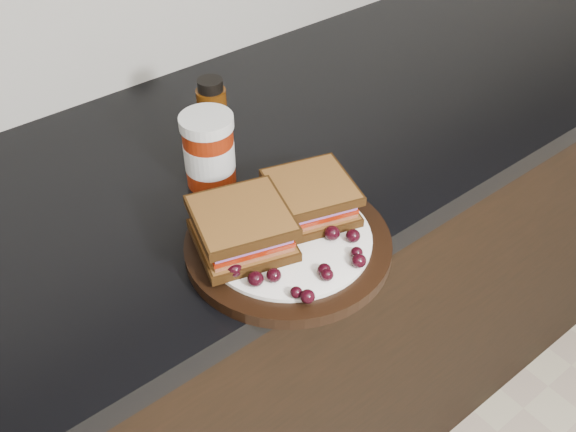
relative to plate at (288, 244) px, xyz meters
name	(u,v)px	position (x,y,z in m)	size (l,w,h in m)	color
base_cabinets	(184,375)	(-0.08, 0.23, -0.48)	(3.96, 0.58, 0.86)	black
countertop	(152,201)	(-0.08, 0.23, -0.03)	(3.98, 0.60, 0.04)	black
plate	(288,244)	(0.00, 0.00, 0.00)	(0.28, 0.28, 0.02)	black
sandwich_left	(242,228)	(-0.06, 0.03, 0.04)	(0.12, 0.12, 0.05)	brown
sandwich_right	(311,198)	(0.06, 0.02, 0.04)	(0.11, 0.11, 0.05)	brown
grape_0	(256,279)	(-0.09, -0.04, 0.02)	(0.02, 0.02, 0.02)	black
grape_1	(274,275)	(-0.06, -0.05, 0.02)	(0.02, 0.02, 0.02)	black
grape_2	(296,292)	(-0.06, -0.09, 0.02)	(0.02, 0.02, 0.01)	black
grape_3	(308,296)	(-0.05, -0.10, 0.02)	(0.02, 0.02, 0.02)	black
grape_4	(324,270)	(-0.01, -0.08, 0.02)	(0.02, 0.02, 0.02)	black
grape_5	(327,275)	(-0.01, -0.09, 0.02)	(0.02, 0.02, 0.02)	black
grape_6	(359,261)	(0.04, -0.10, 0.02)	(0.02, 0.02, 0.02)	black
grape_7	(357,253)	(0.04, -0.09, 0.02)	(0.02, 0.02, 0.02)	black
grape_8	(353,236)	(0.06, -0.06, 0.02)	(0.02, 0.02, 0.02)	black
grape_9	(332,233)	(0.04, -0.04, 0.02)	(0.02, 0.02, 0.02)	black
grape_10	(346,212)	(0.09, -0.02, 0.02)	(0.02, 0.02, 0.02)	black
grape_11	(334,212)	(0.07, -0.01, 0.02)	(0.02, 0.02, 0.02)	black
grape_12	(333,200)	(0.09, 0.01, 0.02)	(0.02, 0.02, 0.02)	black
grape_13	(310,193)	(0.08, 0.04, 0.02)	(0.02, 0.02, 0.02)	black
grape_14	(238,218)	(-0.04, 0.06, 0.02)	(0.02, 0.02, 0.02)	black
grape_15	(250,232)	(-0.04, 0.03, 0.03)	(0.02, 0.02, 0.02)	black
grape_16	(223,249)	(-0.09, 0.03, 0.02)	(0.02, 0.02, 0.02)	black
grape_17	(240,250)	(-0.07, 0.01, 0.02)	(0.02, 0.02, 0.02)	black
grape_18	(234,269)	(-0.10, -0.01, 0.02)	(0.02, 0.02, 0.02)	black
grape_19	(229,231)	(-0.06, 0.05, 0.03)	(0.02, 0.02, 0.02)	black
grape_20	(258,245)	(-0.05, 0.00, 0.02)	(0.02, 0.02, 0.02)	black
grape_21	(249,247)	(-0.06, 0.01, 0.02)	(0.01, 0.01, 0.01)	black
condiment_jar	(209,151)	(0.00, 0.19, 0.05)	(0.08, 0.08, 0.12)	maroon
oil_bottle	(213,117)	(0.05, 0.25, 0.06)	(0.05, 0.05, 0.13)	#442106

